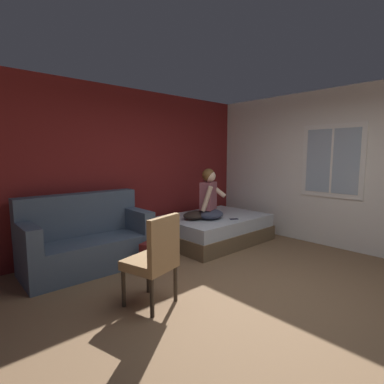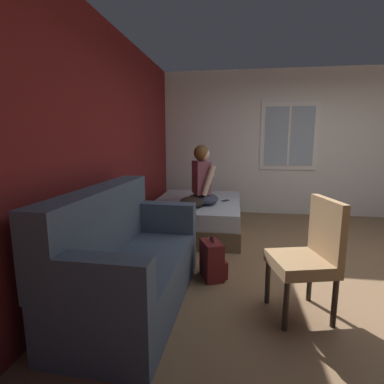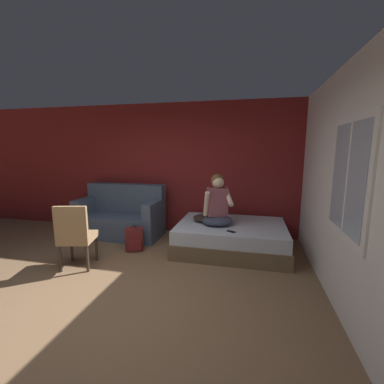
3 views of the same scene
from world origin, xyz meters
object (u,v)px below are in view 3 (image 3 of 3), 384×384
Objects in this scene: person_seated at (217,205)px; throw_pillow at (206,218)px; couch at (122,216)px; bed at (231,237)px; side_chair at (76,234)px; cell_phone at (231,232)px; backpack at (134,239)px.

person_seated is 0.38m from throw_pillow.
throw_pillow is at bearing -9.49° from couch.
bed is 0.65m from person_seated.
person_seated is at bearing -11.94° from couch.
bed is 3.96× the size of throw_pillow.
couch is 1.75× the size of side_chair.
person_seated is 0.55m from cell_phone.
backpack is (-1.66, -0.38, -0.04)m from bed.
side_chair reaches higher than backpack.
cell_phone is (1.69, -0.06, 0.29)m from backpack.
couch reaches higher than side_chair.
side_chair is at bearing -144.78° from throw_pillow.
side_chair is 6.81× the size of cell_phone.
bed is 4.15× the size of backpack.
couch is 11.93× the size of cell_phone.
side_chair is (-2.19, -1.21, 0.30)m from bed.
cell_phone is (2.31, -0.77, 0.09)m from couch.
cell_phone is at bearing -43.90° from throw_pillow.
bed is 0.55m from throw_pillow.
couch is 1.86m from throw_pillow.
backpack is 0.95× the size of throw_pillow.
cell_phone is at bearing -2.01° from backpack.
bed is 2.30m from couch.
side_chair is at bearing -86.95° from couch.
backpack is (-1.43, -0.28, -0.64)m from person_seated.
couch reaches higher than backpack.
couch is at bearing 171.87° from bed.
couch is 3.58× the size of throw_pillow.
cell_phone reaches higher than backpack.
throw_pillow is (1.22, 0.40, 0.36)m from backpack.
bed is at bearing -144.87° from cell_phone.
cell_phone is (0.27, -0.34, -0.35)m from person_seated.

